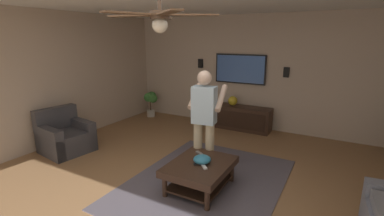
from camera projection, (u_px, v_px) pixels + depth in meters
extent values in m
plane|color=olive|center=(176.00, 197.00, 3.77)|extent=(8.43, 8.43, 0.00)
cube|color=#BCA893|center=(256.00, 73.00, 6.47)|extent=(0.10, 6.60, 2.64)
cube|color=#BCA893|center=(22.00, 83.00, 4.98)|extent=(7.23, 0.10, 2.64)
cube|color=#514C56|center=(206.00, 182.00, 4.16)|extent=(2.79, 2.11, 0.01)
cube|color=#38383D|center=(67.00, 142.00, 5.25)|extent=(0.91, 0.91, 0.40)
cube|color=#38383D|center=(56.00, 118.00, 5.34)|extent=(0.82, 0.29, 0.42)
cube|color=#38383D|center=(49.00, 143.00, 4.99)|extent=(0.27, 0.81, 0.56)
cube|color=#38383D|center=(82.00, 133.00, 5.48)|extent=(0.27, 0.81, 0.56)
cube|color=#332116|center=(200.00, 166.00, 3.91)|extent=(1.00, 0.80, 0.10)
cylinder|color=#332116|center=(232.00, 172.00, 4.16)|extent=(0.07, 0.07, 0.30)
cylinder|color=#332116|center=(194.00, 163.00, 4.47)|extent=(0.07, 0.07, 0.30)
cylinder|color=#332116|center=(207.00, 200.00, 3.45)|extent=(0.07, 0.07, 0.30)
cylinder|color=#332116|center=(165.00, 187.00, 3.75)|extent=(0.07, 0.07, 0.30)
cube|color=black|center=(200.00, 182.00, 3.97)|extent=(0.88, 0.68, 0.03)
cube|color=#332116|center=(235.00, 117.00, 6.62)|extent=(0.44, 1.70, 0.55)
cube|color=black|center=(231.00, 119.00, 6.43)|extent=(0.01, 1.56, 0.39)
cube|color=black|center=(240.00, 69.00, 6.55)|extent=(0.05, 1.23, 0.69)
cube|color=#3B64B5|center=(240.00, 69.00, 6.52)|extent=(0.01, 1.17, 0.63)
cylinder|color=#C6B793|center=(210.00, 148.00, 4.39)|extent=(0.14, 0.14, 0.82)
cylinder|color=#C6B793|center=(198.00, 147.00, 4.46)|extent=(0.14, 0.14, 0.82)
cube|color=silver|center=(204.00, 105.00, 4.26)|extent=(0.27, 0.39, 0.58)
sphere|color=beige|center=(205.00, 78.00, 4.15)|extent=(0.22, 0.22, 0.22)
cylinder|color=beige|center=(221.00, 98.00, 4.32)|extent=(0.49, 0.16, 0.37)
cylinder|color=beige|center=(195.00, 96.00, 4.47)|extent=(0.49, 0.16, 0.37)
cube|color=white|center=(211.00, 101.00, 4.60)|extent=(0.05, 0.06, 0.16)
cylinder|color=#B7B2A8|center=(151.00, 113.00, 7.64)|extent=(0.22, 0.22, 0.18)
cylinder|color=brown|center=(151.00, 105.00, 7.58)|extent=(0.03, 0.03, 0.30)
sphere|color=#3D7F38|center=(152.00, 96.00, 7.45)|extent=(0.18, 0.18, 0.18)
sphere|color=#3D7F38|center=(148.00, 97.00, 7.53)|extent=(0.24, 0.24, 0.24)
sphere|color=#3D7F38|center=(153.00, 98.00, 7.51)|extent=(0.24, 0.24, 0.24)
sphere|color=#3D7F38|center=(152.00, 98.00, 7.57)|extent=(0.21, 0.21, 0.21)
sphere|color=#3D7F38|center=(152.00, 96.00, 7.54)|extent=(0.24, 0.24, 0.24)
ellipsoid|color=teal|center=(202.00, 159.00, 3.89)|extent=(0.25, 0.25, 0.11)
cube|color=white|center=(204.00, 167.00, 3.76)|extent=(0.14, 0.14, 0.02)
cube|color=black|center=(199.00, 164.00, 3.84)|extent=(0.13, 0.14, 0.02)
cube|color=slate|center=(199.00, 153.00, 4.21)|extent=(0.11, 0.15, 0.02)
sphere|color=gold|center=(233.00, 101.00, 6.57)|extent=(0.22, 0.22, 0.22)
cube|color=black|center=(286.00, 72.00, 6.06)|extent=(0.06, 0.12, 0.22)
cube|color=black|center=(201.00, 63.00, 7.04)|extent=(0.06, 0.12, 0.22)
cylinder|color=#4C3828|center=(159.00, 0.00, 2.77)|extent=(0.04, 0.04, 0.28)
cylinder|color=#4C3828|center=(160.00, 15.00, 2.81)|extent=(0.20, 0.20, 0.08)
sphere|color=silver|center=(160.00, 25.00, 2.83)|extent=(0.16, 0.16, 0.16)
cube|color=brown|center=(164.00, 17.00, 3.11)|extent=(0.56, 0.35, 0.02)
cube|color=brown|center=(133.00, 16.00, 2.92)|extent=(0.19, 0.57, 0.02)
cube|color=brown|center=(131.00, 13.00, 2.61)|extent=(0.56, 0.32, 0.02)
cube|color=brown|center=(168.00, 12.00, 2.51)|extent=(0.45, 0.50, 0.02)
cube|color=brown|center=(191.00, 15.00, 2.81)|extent=(0.38, 0.55, 0.02)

